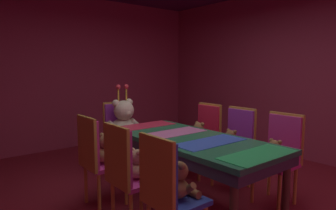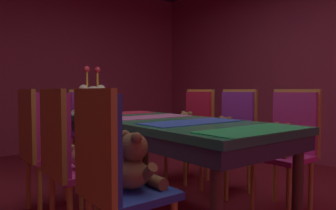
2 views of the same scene
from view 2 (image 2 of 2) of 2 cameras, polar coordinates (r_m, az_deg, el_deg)
name	(u,v)px [view 2 (image 2 of 2)]	position (r m, az deg, el deg)	size (l,w,h in m)	color
ground_plane	(168,210)	(2.69, -0.04, -18.56)	(7.90, 7.90, 0.00)	maroon
wall_back	(45,64)	(5.42, -21.42, 6.99)	(5.20, 0.12, 2.80)	#99334C
wall_right	(326,58)	(4.61, 26.69, 7.68)	(0.12, 6.40, 2.80)	#99334C
banquet_table	(168,131)	(2.53, -0.04, -4.67)	(0.90, 2.02, 0.75)	#26724C
chair_left_0	(109,167)	(1.60, -10.64, -11.04)	(0.42, 0.41, 0.98)	#2D47B2
teddy_left_0	(134,164)	(1.67, -6.14, -10.67)	(0.25, 0.32, 0.31)	brown
chair_left_1	(65,150)	(2.11, -18.11, -7.81)	(0.42, 0.41, 0.98)	#CC338C
teddy_left_1	(87,150)	(2.16, -14.49, -7.95)	(0.23, 0.30, 0.28)	tan
chair_left_2	(38,139)	(2.68, -22.57, -5.66)	(0.42, 0.41, 0.98)	#CC338C
teddy_left_2	(56,137)	(2.72, -19.58, -5.50)	(0.26, 0.34, 0.32)	olive
chair_right_0	(291,136)	(2.78, 21.34, -5.34)	(0.42, 0.41, 0.98)	#CC338C
teddy_right_0	(281,141)	(2.66, 19.76, -6.22)	(0.21, 0.28, 0.26)	olive
chair_right_1	(234,129)	(3.14, 11.87, -4.31)	(0.42, 0.41, 0.98)	purple
teddy_right_1	(224,133)	(3.03, 10.11, -4.95)	(0.22, 0.29, 0.27)	brown
chair_right_2	(195,125)	(3.50, 4.92, -3.54)	(0.42, 0.41, 0.98)	red
teddy_right_2	(185,127)	(3.41, 3.14, -3.94)	(0.24, 0.31, 0.29)	olive
throne_chair	(88,122)	(3.87, -14.23, -3.03)	(0.41, 0.42, 0.98)	purple
king_teddy_bear	(94,113)	(3.71, -13.24, -1.48)	(0.61, 0.48, 0.79)	beige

